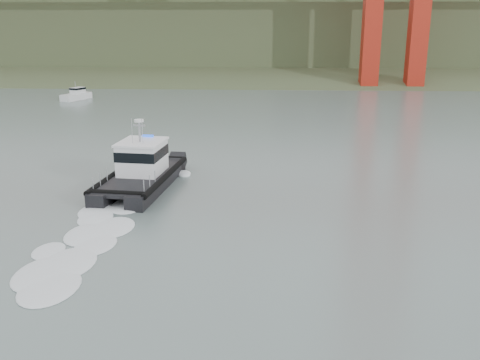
# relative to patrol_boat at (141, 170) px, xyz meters

# --- Properties ---
(ground) EXTENTS (400.00, 400.00, 0.00)m
(ground) POSITION_rel_patrol_boat_xyz_m (8.80, -13.95, -1.25)
(ground) COLOR slate
(ground) RESTS_ON ground
(headlands) EXTENTS (500.00, 105.36, 27.12)m
(headlands) POSITION_rel_patrol_boat_xyz_m (8.80, 111.55, 5.79)
(headlands) COLOR #354427
(headlands) RESTS_ON ground
(patrol_boat) EXTENTS (4.85, 10.65, 5.00)m
(patrol_boat) POSITION_rel_patrol_boat_xyz_m (0.00, 0.00, 0.00)
(patrol_boat) COLOR black
(patrol_boat) RESTS_ON ground
(motorboat) EXTENTS (3.62, 5.43, 2.84)m
(motorboat) POSITION_rel_patrol_boat_xyz_m (-19.97, 43.74, -0.54)
(motorboat) COLOR silver
(motorboat) RESTS_ON ground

